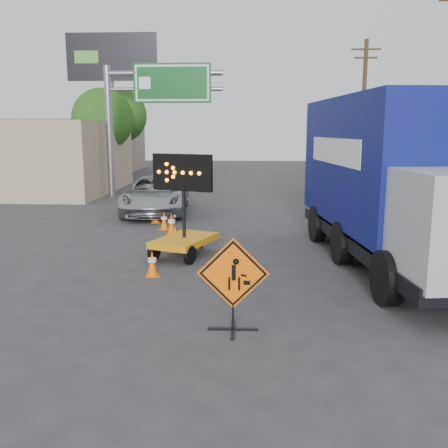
# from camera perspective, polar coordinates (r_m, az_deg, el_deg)

# --- Properties ---
(ground) EXTENTS (100.00, 100.00, 0.00)m
(ground) POSITION_cam_1_polar(r_m,az_deg,el_deg) (9.17, -2.87, -12.03)
(ground) COLOR #2D2D30
(ground) RESTS_ON ground
(curb_right) EXTENTS (0.40, 60.00, 0.12)m
(curb_right) POSITION_cam_1_polar(r_m,az_deg,el_deg) (24.50, 17.80, 2.03)
(curb_right) COLOR gray
(curb_right) RESTS_ON ground
(sidewalk_right) EXTENTS (4.00, 60.00, 0.15)m
(sidewalk_right) POSITION_cam_1_polar(r_m,az_deg,el_deg) (25.19, 22.87, 1.96)
(sidewalk_right) COLOR gray
(sidewalk_right) RESTS_ON ground
(storefront_left_far) EXTENTS (12.00, 10.00, 4.40)m
(storefront_left_far) POSITION_cam_1_polar(r_m,az_deg,el_deg) (45.30, -17.86, 8.52)
(storefront_left_far) COLOR gray
(storefront_left_far) RESTS_ON ground
(building_right_far) EXTENTS (10.00, 14.00, 4.60)m
(building_right_far) POSITION_cam_1_polar(r_m,az_deg,el_deg) (40.30, 20.59, 8.28)
(building_right_far) COLOR tan
(building_right_far) RESTS_ON ground
(highway_gantry) EXTENTS (6.18, 0.38, 6.90)m
(highway_gantry) POSITION_cam_1_polar(r_m,az_deg,el_deg) (26.94, -8.76, 13.85)
(highway_gantry) COLOR slate
(highway_gantry) RESTS_ON ground
(billboard) EXTENTS (6.10, 0.54, 9.85)m
(billboard) POSITION_cam_1_polar(r_m,az_deg,el_deg) (35.70, -12.67, 16.60)
(billboard) COLOR slate
(billboard) RESTS_ON ground
(utility_pole_far) EXTENTS (1.80, 0.26, 9.00)m
(utility_pole_far) POSITION_cam_1_polar(r_m,az_deg,el_deg) (33.21, 15.62, 12.31)
(utility_pole_far) COLOR #45321D
(utility_pole_far) RESTS_ON ground
(tree_left_near) EXTENTS (3.71, 3.71, 6.03)m
(tree_left_near) POSITION_cam_1_polar(r_m,az_deg,el_deg) (31.68, -13.69, 11.55)
(tree_left_near) COLOR #45321D
(tree_left_near) RESTS_ON ground
(tree_left_far) EXTENTS (4.10, 4.10, 6.66)m
(tree_left_far) POSITION_cam_1_polar(r_m,az_deg,el_deg) (39.67, -11.82, 12.02)
(tree_left_far) COLOR #45321D
(tree_left_far) RESTS_ON ground
(construction_sign) EXTENTS (1.28, 0.91, 1.70)m
(construction_sign) POSITION_cam_1_polar(r_m,az_deg,el_deg) (8.86, 1.04, -6.66)
(construction_sign) COLOR black
(construction_sign) RESTS_ON ground
(arrow_board) EXTENTS (1.88, 2.34, 2.89)m
(arrow_board) POSITION_cam_1_polar(r_m,az_deg,el_deg) (14.14, -4.58, -1.13)
(arrow_board) COLOR orange
(arrow_board) RESTS_ON ground
(pickup_truck) EXTENTS (3.11, 5.90, 1.58)m
(pickup_truck) POSITION_cam_1_polar(r_m,az_deg,el_deg) (21.65, -7.78, 3.32)
(pickup_truck) COLOR #A6AAAE
(pickup_truck) RESTS_ON ground
(box_truck) EXTENTS (3.70, 9.53, 4.41)m
(box_truck) POSITION_cam_1_polar(r_m,az_deg,el_deg) (13.84, 18.94, 3.73)
(box_truck) COLOR black
(box_truck) RESTS_ON ground
(cone_a) EXTENTS (0.40, 0.40, 0.64)m
(cone_a) POSITION_cam_1_polar(r_m,az_deg,el_deg) (12.38, -8.20, -4.47)
(cone_a) COLOR #F76105
(cone_a) RESTS_ON ground
(cone_b) EXTENTS (0.48, 0.48, 0.77)m
(cone_b) POSITION_cam_1_polar(r_m,az_deg,el_deg) (14.78, -5.57, -1.66)
(cone_b) COLOR #F76105
(cone_b) RESTS_ON ground
(cone_c) EXTENTS (0.43, 0.43, 0.78)m
(cone_c) POSITION_cam_1_polar(r_m,az_deg,el_deg) (16.98, -6.01, -0.04)
(cone_c) COLOR #F76105
(cone_c) RESTS_ON ground
(cone_d) EXTENTS (0.44, 0.44, 0.66)m
(cone_d) POSITION_cam_1_polar(r_m,az_deg,el_deg) (18.04, -6.86, 0.38)
(cone_d) COLOR #F76105
(cone_d) RESTS_ON ground
(cone_e) EXTENTS (0.43, 0.43, 0.73)m
(cone_e) POSITION_cam_1_polar(r_m,az_deg,el_deg) (19.46, -7.81, 1.22)
(cone_e) COLOR #F76105
(cone_e) RESTS_ON ground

